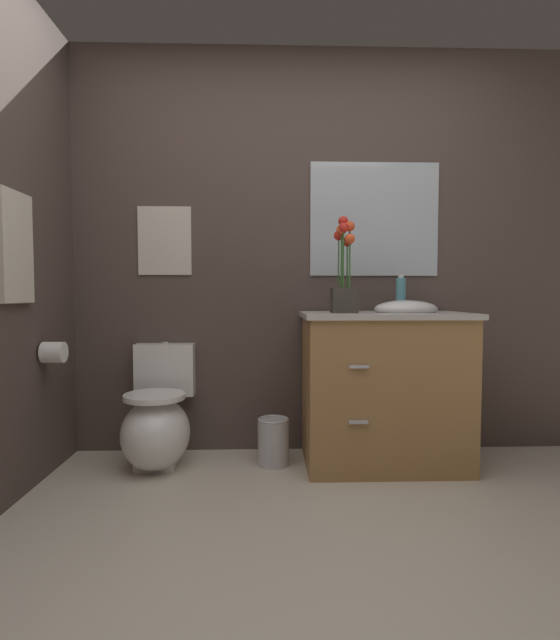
% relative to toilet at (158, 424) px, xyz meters
% --- Properties ---
extents(ground_plane, '(8.99, 8.99, 0.00)m').
position_rel_toilet_xyz_m(ground_plane, '(0.79, -1.30, -0.24)').
color(ground_plane, beige).
extents(wall_back, '(4.19, 0.05, 2.50)m').
position_rel_toilet_xyz_m(wall_back, '(0.99, 0.30, 1.01)').
color(wall_back, '#4C3D38').
rests_on(wall_back, ground_plane).
extents(toilet, '(0.38, 0.59, 0.69)m').
position_rel_toilet_xyz_m(toilet, '(0.00, 0.00, 0.00)').
color(toilet, white).
rests_on(toilet, ground_plane).
extents(vanity_cabinet, '(0.94, 0.56, 1.06)m').
position_rel_toilet_xyz_m(vanity_cabinet, '(1.30, -0.03, 0.21)').
color(vanity_cabinet, '#9E7242').
rests_on(vanity_cabinet, ground_plane).
extents(flower_vase, '(0.14, 0.14, 0.54)m').
position_rel_toilet_xyz_m(flower_vase, '(1.06, -0.07, 0.83)').
color(flower_vase, '#38332D').
rests_on(flower_vase, vanity_cabinet).
extents(soap_bottle, '(0.06, 0.06, 0.22)m').
position_rel_toilet_xyz_m(soap_bottle, '(1.41, 0.05, 0.74)').
color(soap_bottle, teal).
rests_on(soap_bottle, vanity_cabinet).
extents(trash_bin, '(0.18, 0.18, 0.27)m').
position_rel_toilet_xyz_m(trash_bin, '(0.66, -0.01, -0.11)').
color(trash_bin, '#B7B7BC').
rests_on(trash_bin, ground_plane).
extents(wall_poster, '(0.33, 0.01, 0.42)m').
position_rel_toilet_xyz_m(wall_poster, '(0.00, 0.27, 1.07)').
color(wall_poster, beige).
extents(wall_mirror, '(0.80, 0.01, 0.70)m').
position_rel_toilet_xyz_m(wall_mirror, '(1.30, 0.27, 1.21)').
color(wall_mirror, '#B2BCC6').
extents(hanging_towel, '(0.03, 0.28, 0.52)m').
position_rel_toilet_xyz_m(hanging_towel, '(-0.55, -0.45, 0.96)').
color(hanging_towel, beige).
extents(toilet_paper_roll, '(0.11, 0.11, 0.11)m').
position_rel_toilet_xyz_m(toilet_paper_roll, '(-0.49, -0.20, 0.44)').
color(toilet_paper_roll, white).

